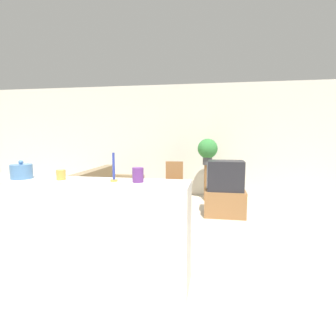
{
  "coord_description": "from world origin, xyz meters",
  "views": [
    {
      "loc": [
        1.43,
        -3.05,
        1.5
      ],
      "look_at": [
        0.58,
        1.95,
        0.85
      ],
      "focal_mm": 28.0,
      "sensor_mm": 36.0,
      "label": 1
    }
  ],
  "objects_px": {
    "couch": "(109,196)",
    "decorative_bowl": "(22,171)",
    "wooden_chair": "(174,180)",
    "potted_plant": "(208,150)",
    "television": "(225,176)"
  },
  "relations": [
    {
      "from": "wooden_chair",
      "to": "potted_plant",
      "type": "bearing_deg",
      "value": 15.21
    },
    {
      "from": "couch",
      "to": "television",
      "type": "relative_size",
      "value": 2.72
    },
    {
      "from": "potted_plant",
      "to": "decorative_bowl",
      "type": "height_order",
      "value": "potted_plant"
    },
    {
      "from": "couch",
      "to": "decorative_bowl",
      "type": "relative_size",
      "value": 8.46
    },
    {
      "from": "potted_plant",
      "to": "decorative_bowl",
      "type": "xyz_separation_m",
      "value": [
        -1.81,
        -3.57,
        -0.04
      ]
    },
    {
      "from": "wooden_chair",
      "to": "potted_plant",
      "type": "distance_m",
      "value": 1.02
    },
    {
      "from": "wooden_chair",
      "to": "couch",
      "type": "bearing_deg",
      "value": -139.34
    },
    {
      "from": "television",
      "to": "wooden_chair",
      "type": "relative_size",
      "value": 0.74
    },
    {
      "from": "wooden_chair",
      "to": "potted_plant",
      "type": "relative_size",
      "value": 1.53
    },
    {
      "from": "potted_plant",
      "to": "decorative_bowl",
      "type": "bearing_deg",
      "value": -116.91
    },
    {
      "from": "decorative_bowl",
      "to": "television",
      "type": "bearing_deg",
      "value": 48.92
    },
    {
      "from": "television",
      "to": "couch",
      "type": "bearing_deg",
      "value": -177.81
    },
    {
      "from": "television",
      "to": "decorative_bowl",
      "type": "bearing_deg",
      "value": -131.08
    },
    {
      "from": "potted_plant",
      "to": "decorative_bowl",
      "type": "relative_size",
      "value": 2.77
    },
    {
      "from": "couch",
      "to": "wooden_chair",
      "type": "distance_m",
      "value": 1.51
    }
  ]
}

